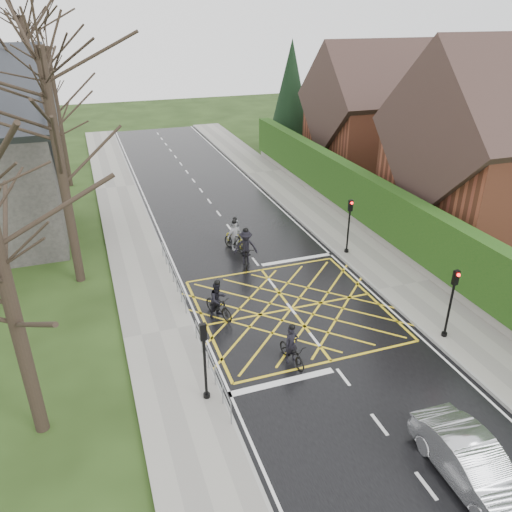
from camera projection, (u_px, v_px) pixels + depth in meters
ground at (291, 309)px, 22.80m from camera, size 120.00×120.00×0.00m
road at (291, 309)px, 22.80m from camera, size 9.00×80.00×0.01m
sidewalk_right at (404, 286)px, 24.54m from camera, size 3.00×80.00×0.15m
sidewalk_left at (160, 333)px, 21.00m from camera, size 3.00×80.00×0.15m
stone_wall at (371, 230)px, 30.00m from camera, size 0.50×38.00×0.70m
hedge at (374, 203)px, 29.22m from camera, size 0.90×38.00×2.80m
house_near at (505, 157)px, 28.42m from camera, size 11.80×9.80×11.30m
house_far at (374, 118)px, 40.41m from camera, size 9.80×8.80×10.30m
conifer at (291, 97)px, 45.71m from camera, size 4.60×4.60×10.00m
tree_near at (53, 121)px, 21.69m from camera, size 9.24×9.24×11.44m
tree_mid at (33, 82)px, 27.83m from camera, size 10.08×10.08×12.48m
tree_far at (53, 89)px, 35.44m from camera, size 8.40×8.40×10.40m
railing_south at (211, 363)px, 18.13m from camera, size 0.05×5.04×1.03m
railing_north at (173, 271)px, 24.46m from camera, size 0.05×6.04×1.03m
traffic_light_ne at (349, 227)px, 27.11m from camera, size 0.24×0.31×3.21m
traffic_light_se at (450, 305)px, 20.01m from camera, size 0.24×0.31×3.21m
traffic_light_sw at (205, 362)px, 16.76m from camera, size 0.24×0.31×3.21m
cyclist_rear at (292, 350)px, 19.16m from camera, size 0.87×1.82×1.70m
cyclist_back at (218, 303)px, 21.96m from camera, size 1.18×1.88×1.83m
cyclist_mid at (246, 251)px, 26.49m from camera, size 1.39×2.28×2.09m
cyclist_front at (235, 239)px, 28.02m from camera, size 1.23×1.90×1.85m
cyclist_lead at (235, 236)px, 28.60m from camera, size 1.18×1.92×1.76m
car at (472, 464)px, 14.19m from camera, size 1.56×4.25×1.39m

